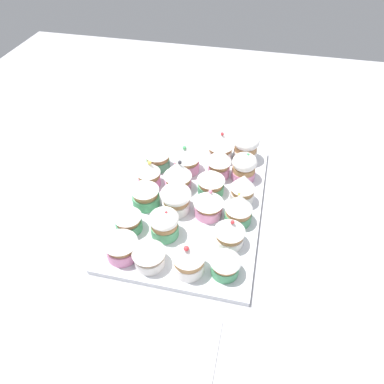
{
  "coord_description": "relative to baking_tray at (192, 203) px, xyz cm",
  "views": [
    {
      "loc": [
        -55.97,
        -12.59,
        59.39
      ],
      "look_at": [
        0.0,
        0.0,
        4.2
      ],
      "focal_mm": 33.69,
      "sensor_mm": 36.0,
      "label": 1
    }
  ],
  "objects": [
    {
      "name": "ground_plane",
      "position": [
        0.0,
        0.0,
        -2.1
      ],
      "size": [
        180.0,
        180.0,
        3.0
      ],
      "primitive_type": "cube",
      "color": "#9E9EA3"
    },
    {
      "name": "baking_tray",
      "position": [
        0.0,
        0.0,
        0.0
      ],
      "size": [
        44.88,
        30.97,
        1.2
      ],
      "color": "silver",
      "rests_on": "ground_plane"
    },
    {
      "name": "cupcake_0",
      "position": [
        -16.99,
        -10.12,
        4.54
      ],
      "size": [
        5.8,
        5.8,
        7.48
      ],
      "color": "#4C9E6B",
      "rests_on": "baking_tray"
    },
    {
      "name": "cupcake_1",
      "position": [
        -9.85,
        -9.84,
        4.1
      ],
      "size": [
        6.2,
        6.2,
        7.06
      ],
      "color": "white",
      "rests_on": "baking_tray"
    },
    {
      "name": "cupcake_2",
      "position": [
        -3.49,
        -10.79,
        4.46
      ],
      "size": [
        5.83,
        5.83,
        7.85
      ],
      "color": "#4C9E6B",
      "rests_on": "baking_tray"
    },
    {
      "name": "cupcake_3",
      "position": [
        2.68,
        -10.85,
        4.5
      ],
      "size": [
        5.46,
        5.46,
        7.65
      ],
      "color": "white",
      "rests_on": "baking_tray"
    },
    {
      "name": "cupcake_4",
      "position": [
        10.69,
        -10.26,
        4.08
      ],
      "size": [
        5.8,
        5.8,
        7.21
      ],
      "color": "pink",
      "rests_on": "baking_tray"
    },
    {
      "name": "cupcake_5",
      "position": [
        18.2,
        -9.77,
        4.42
      ],
      "size": [
        6.41,
        6.41,
        7.34
      ],
      "color": "white",
      "rests_on": "baking_tray"
    },
    {
      "name": "cupcake_6",
      "position": [
        -17.92,
        -3.4,
        4.41
      ],
      "size": [
        6.18,
        6.18,
        7.8
      ],
      "color": "white",
      "rests_on": "baking_tray"
    },
    {
      "name": "cupcake_7",
      "position": [
        -2.94,
        -4.3,
        4.13
      ],
      "size": [
        6.5,
        6.5,
        7.07
      ],
      "color": "pink",
      "rests_on": "baking_tray"
    },
    {
      "name": "cupcake_8",
      "position": [
        4.08,
        -3.52,
        3.99
      ],
      "size": [
        6.36,
        6.36,
        6.58
      ],
      "color": "#4C9E6B",
      "rests_on": "baking_tray"
    },
    {
      "name": "cupcake_9",
      "position": [
        10.31,
        -4.26,
        4.95
      ],
      "size": [
        5.93,
        5.93,
        8.19
      ],
      "color": "pink",
      "rests_on": "baking_tray"
    },
    {
      "name": "cupcake_10",
      "position": [
        17.11,
        -3.49,
        4.64
      ],
      "size": [
        6.65,
        6.65,
        8.01
      ],
      "color": "white",
      "rests_on": "baking_tray"
    },
    {
      "name": "cupcake_11",
      "position": [
        -18.18,
        4.22,
        4.5
      ],
      "size": [
        6.43,
        6.43,
        7.37
      ],
      "color": "white",
      "rests_on": "baking_tray"
    },
    {
      "name": "cupcake_12",
      "position": [
        -10.46,
        3.39,
        3.88
      ],
      "size": [
        6.1,
        6.1,
        6.57
      ],
      "color": "#4C9E6B",
      "rests_on": "baking_tray"
    },
    {
      "name": "cupcake_13",
      "position": [
        -2.98,
        2.88,
        3.86
      ],
      "size": [
        6.7,
        6.7,
        6.29
      ],
      "color": "white",
      "rests_on": "baking_tray"
    },
    {
      "name": "cupcake_14",
      "position": [
        3.73,
        4.17,
        4.57
      ],
      "size": [
        6.53,
        6.53,
        7.99
      ],
      "color": "pink",
      "rests_on": "baking_tray"
    },
    {
      "name": "cupcake_15",
      "position": [
        10.45,
        3.73,
        4.4
      ],
      "size": [
        6.68,
        6.68,
        7.62
      ],
      "color": "pink",
      "rests_on": "baking_tray"
    },
    {
      "name": "cupcake_16",
      "position": [
        -17.46,
        10.01,
        4.76
      ],
      "size": [
        6.63,
        6.63,
        7.99
      ],
      "color": "pink",
      "rests_on": "baking_tray"
    },
    {
      "name": "cupcake_17",
      "position": [
        -10.66,
        11.12,
        4.05
      ],
      "size": [
        5.87,
        5.87,
        6.69
      ],
      "color": "#4C9E6B",
      "rests_on": "baking_tray"
    },
    {
      "name": "cupcake_18",
      "position": [
        -2.92,
        9.85,
        4.37
      ],
      "size": [
        6.19,
        6.19,
        7.49
      ],
      "color": "#4C9E6B",
      "rests_on": "baking_tray"
    },
    {
      "name": "cupcake_19",
      "position": [
        3.62,
        11.19,
        4.05
      ],
      "size": [
        5.64,
        5.64,
        7.01
      ],
      "color": "pink",
      "rests_on": "baking_tray"
    },
    {
      "name": "cupcake_20",
      "position": [
        10.26,
        10.99,
        4.2
      ],
      "size": [
        6.06,
        6.06,
        7.06
      ],
      "color": "#4C9E6B",
      "rests_on": "baking_tray"
    },
    {
      "name": "napkin",
      "position": [
        -32.88,
        -5.17,
        -0.3
      ],
      "size": [
        13.43,
        12.35,
        0.6
      ],
      "primitive_type": "cube",
      "rotation": [
        0.0,
        0.0,
        -0.0
      ],
      "color": "white",
      "rests_on": "ground_plane"
    }
  ]
}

